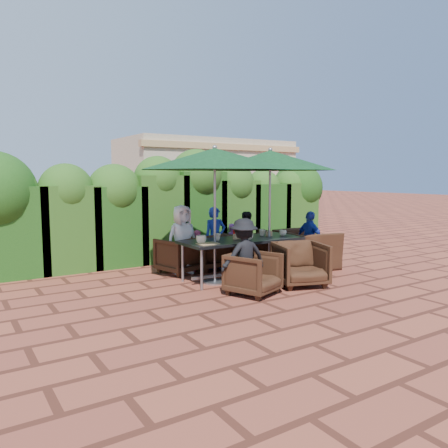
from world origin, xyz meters
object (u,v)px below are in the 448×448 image
umbrella_right (270,161)px  chair_far_mid (210,249)px  chair_far_right (256,246)px  chair_near_left (253,272)px  chair_near_right (300,262)px  chair_end_right (306,243)px  dining_table (242,243)px  umbrella_left (215,159)px  chair_far_left (180,253)px

umbrella_right → chair_far_mid: size_ratio=3.03×
umbrella_right → chair_far_right: bearing=69.2°
umbrella_right → chair_near_left: bearing=-138.2°
chair_near_right → chair_end_right: size_ratio=0.71×
chair_far_right → chair_far_mid: bearing=-11.2°
dining_table → chair_near_right: size_ratio=2.79×
umbrella_left → chair_end_right: (2.35, 0.14, -1.70)m
chair_far_left → chair_far_right: bearing=159.7°
chair_near_right → umbrella_right: bearing=104.0°
umbrella_right → chair_end_right: umbrella_right is taller
umbrella_left → chair_near_right: 2.35m
chair_far_mid → chair_far_right: bearing=167.4°
chair_far_left → chair_far_mid: chair_far_mid is taller
chair_far_mid → chair_far_right: 1.05m
umbrella_left → umbrella_right: (1.24, -0.00, -0.00)m
umbrella_left → chair_end_right: size_ratio=2.31×
umbrella_left → chair_end_right: 2.90m
dining_table → chair_far_right: 1.30m
dining_table → umbrella_right: umbrella_right is taller
chair_near_right → chair_end_right: (1.19, 1.12, 0.10)m
chair_end_right → chair_near_right: bearing=143.2°
dining_table → umbrella_right: (0.61, -0.04, 1.54)m
chair_far_left → chair_far_mid: (0.70, 0.01, 0.02)m
dining_table → chair_far_left: chair_far_left is taller
chair_far_left → chair_far_right: (1.73, -0.20, 0.02)m
dining_table → chair_far_mid: bearing=94.6°
dining_table → chair_near_right: 1.18m
umbrella_left → chair_near_left: size_ratio=3.63×
chair_far_right → chair_far_left: bearing=-6.2°
umbrella_left → chair_near_left: bearing=-83.2°
chair_near_left → umbrella_left: bearing=75.4°
chair_near_right → umbrella_left: bearing=158.4°
umbrella_left → chair_near_left: 2.10m
dining_table → umbrella_left: size_ratio=0.86×
chair_far_left → chair_end_right: chair_end_right is taller
chair_far_left → chair_near_left: size_ratio=1.04×
chair_far_right → umbrella_left: bearing=29.5°
chair_near_right → chair_end_right: chair_end_right is taller
chair_end_right → dining_table: bearing=103.4°
umbrella_right → chair_end_right: bearing=7.1°
umbrella_left → chair_far_right: 2.55m
chair_far_left → chair_near_right: (1.32, -2.06, 0.03)m
umbrella_right → chair_end_right: 2.03m
chair_far_left → chair_near_left: bearing=83.9°
chair_far_right → chair_near_right: size_ratio=0.98×
chair_far_right → umbrella_right: bearing=69.6°
chair_far_left → chair_near_left: (0.28, -2.08, -0.02)m
dining_table → chair_end_right: chair_end_right is taller
dining_table → chair_end_right: size_ratio=1.99×
chair_near_left → chair_end_right: 2.51m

